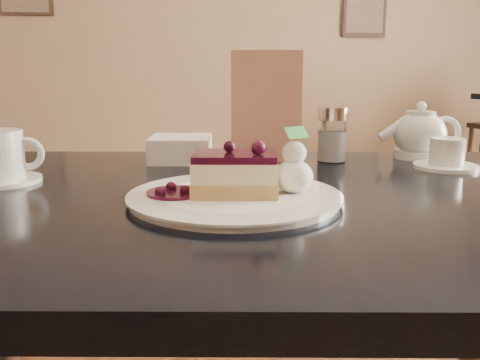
{
  "coord_description": "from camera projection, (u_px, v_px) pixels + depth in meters",
  "views": [
    {
      "loc": [
        -0.15,
        -0.48,
        1.05
      ],
      "look_at": [
        -0.06,
        0.27,
        0.88
      ],
      "focal_mm": 40.0,
      "sensor_mm": 36.0,
      "label": 1
    }
  ],
  "objects": [
    {
      "name": "main_table",
      "position": [
        235.0,
        242.0,
        0.92
      ],
      "size": [
        1.44,
        1.06,
        0.83
      ],
      "rotation": [
        0.0,
        0.0,
        -0.13
      ],
      "color": "black",
      "rests_on": "ground"
    },
    {
      "name": "napkin_stack",
      "position": [
        181.0,
        149.0,
        1.2
      ],
      "size": [
        0.15,
        0.15,
        0.06
      ],
      "primitive_type": "cube",
      "rotation": [
        0.0,
        0.0,
        -0.13
      ],
      "color": "white",
      "rests_on": "main_table"
    },
    {
      "name": "coffee_set",
      "position": [
        1.0,
        159.0,
        0.98
      ],
      "size": [
        0.15,
        0.14,
        0.1
      ],
      "color": "white",
      "rests_on": "main_table"
    },
    {
      "name": "tea_set",
      "position": [
        424.0,
        139.0,
        1.21
      ],
      "size": [
        0.18,
        0.26,
        0.12
      ],
      "color": "white",
      "rests_on": "main_table"
    },
    {
      "name": "whipped_cream",
      "position": [
        294.0,
        176.0,
        0.85
      ],
      "size": [
        0.06,
        0.06,
        0.05
      ],
      "color": "white",
      "rests_on": "dessert_plate"
    },
    {
      "name": "menu_card",
      "position": [
        266.0,
        107.0,
        1.18
      ],
      "size": [
        0.16,
        0.05,
        0.24
      ],
      "primitive_type": "cube",
      "rotation": [
        0.0,
        0.0,
        -0.13
      ],
      "color": "beige",
      "rests_on": "main_table"
    },
    {
      "name": "cheesecake_slice",
      "position": [
        234.0,
        174.0,
        0.84
      ],
      "size": [
        0.14,
        0.11,
        0.07
      ],
      "rotation": [
        0.0,
        0.0,
        -0.13
      ],
      "color": "#EBB367",
      "rests_on": "dessert_plate"
    },
    {
      "name": "dessert_plate",
      "position": [
        235.0,
        198.0,
        0.85
      ],
      "size": [
        0.33,
        0.33,
        0.01
      ],
      "primitive_type": "cylinder",
      "color": "white",
      "rests_on": "main_table"
    },
    {
      "name": "berry_sauce",
      "position": [
        175.0,
        193.0,
        0.84
      ],
      "size": [
        0.09,
        0.09,
        0.01
      ],
      "primitive_type": "cylinder",
      "color": "#31041C",
      "rests_on": "dessert_plate"
    },
    {
      "name": "sugar_shaker",
      "position": [
        332.0,
        134.0,
        1.19
      ],
      "size": [
        0.07,
        0.07,
        0.12
      ],
      "color": "white",
      "rests_on": "main_table"
    }
  ]
}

